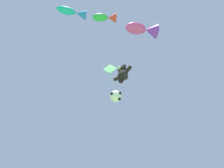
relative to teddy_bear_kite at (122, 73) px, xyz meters
name	(u,v)px	position (x,y,z in m)	size (l,w,h in m)	color
teddy_bear_kite	(122,73)	(0.00, 0.00, 0.00)	(1.68, 0.74, 1.70)	black
soccer_ball_kite	(116,96)	(-0.76, 0.06, -1.74)	(0.85, 0.84, 0.78)	white
fish_kite_magenta	(143,29)	(2.88, -0.93, 1.23)	(1.96, 2.23, 0.98)	#E53F9E
fish_kite_emerald	(106,18)	(1.65, -3.20, 1.39)	(1.47, 1.52, 0.63)	green
fish_kite_teal	(73,12)	(0.24, -4.89, 1.97)	(1.51, 1.99, 0.64)	#19ADB2
diamond_kite	(110,70)	(-1.95, 0.63, 3.25)	(1.05, 0.86, 3.29)	green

